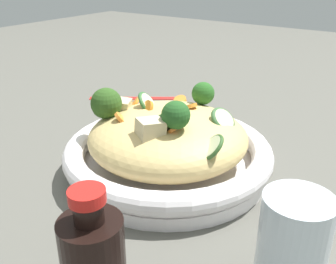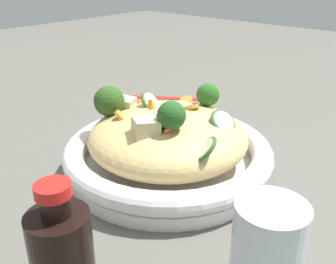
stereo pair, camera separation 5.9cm
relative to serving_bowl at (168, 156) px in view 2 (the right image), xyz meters
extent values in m
plane|color=#57564E|center=(0.00, 0.00, -0.03)|extent=(3.00, 3.00, 0.00)
cylinder|color=white|center=(0.00, 0.00, -0.02)|extent=(0.31, 0.31, 0.02)
torus|color=white|center=(0.00, 0.00, 0.01)|extent=(0.33, 0.33, 0.03)
ellipsoid|color=tan|center=(0.00, 0.00, 0.03)|extent=(0.25, 0.25, 0.08)
torus|color=tan|center=(-0.01, 0.00, 0.05)|extent=(0.06, 0.06, 0.01)
torus|color=#CFBA6D|center=(-0.02, 0.02, 0.05)|extent=(0.07, 0.07, 0.03)
torus|color=tan|center=(-0.04, -0.05, 0.05)|extent=(0.06, 0.06, 0.02)
torus|color=tan|center=(0.04, 0.04, 0.05)|extent=(0.09, 0.09, 0.03)
cone|color=#8CB96C|center=(-0.04, 0.10, 0.05)|extent=(0.02, 0.02, 0.02)
sphere|color=#2F5423|center=(-0.04, 0.10, 0.07)|extent=(0.05, 0.05, 0.04)
cone|color=#9AB570|center=(0.09, -0.01, 0.06)|extent=(0.02, 0.02, 0.02)
sphere|color=#285F21|center=(0.09, -0.01, 0.08)|extent=(0.05, 0.05, 0.04)
cone|color=#8EAC73|center=(-0.04, -0.04, 0.07)|extent=(0.02, 0.02, 0.02)
sphere|color=#255622|center=(-0.04, -0.04, 0.09)|extent=(0.05, 0.05, 0.04)
cone|color=#99B270|center=(-0.04, 0.09, 0.06)|extent=(0.03, 0.03, 0.02)
sphere|color=#2E521D|center=(-0.04, 0.09, 0.08)|extent=(0.06, 0.06, 0.05)
cylinder|color=orange|center=(0.04, -0.01, 0.07)|extent=(0.03, 0.03, 0.02)
cylinder|color=orange|center=(0.09, 0.04, 0.06)|extent=(0.02, 0.02, 0.01)
cylinder|color=orange|center=(0.00, 0.04, 0.07)|extent=(0.02, 0.03, 0.02)
cylinder|color=orange|center=(-0.05, 0.05, 0.07)|extent=(0.03, 0.03, 0.02)
cylinder|color=orange|center=(-0.04, -0.04, 0.07)|extent=(0.02, 0.02, 0.02)
cylinder|color=orange|center=(0.03, 0.09, 0.06)|extent=(0.03, 0.03, 0.02)
cylinder|color=beige|center=(0.02, 0.05, 0.07)|extent=(0.05, 0.04, 0.03)
torus|color=#2F622E|center=(0.02, 0.05, 0.07)|extent=(0.05, 0.05, 0.04)
cylinder|color=beige|center=(0.04, -0.07, 0.07)|extent=(0.04, 0.03, 0.03)
torus|color=#376234|center=(0.04, -0.07, 0.07)|extent=(0.05, 0.04, 0.03)
cylinder|color=beige|center=(-0.04, -0.10, 0.06)|extent=(0.04, 0.04, 0.03)
torus|color=#345A28|center=(-0.04, -0.10, 0.06)|extent=(0.05, 0.05, 0.04)
cylinder|color=beige|center=(-0.03, -0.02, 0.07)|extent=(0.04, 0.04, 0.03)
torus|color=#335B2D|center=(-0.03, -0.02, 0.07)|extent=(0.05, 0.05, 0.04)
cube|color=beige|center=(-0.01, 0.09, 0.07)|extent=(0.04, 0.04, 0.03)
cube|color=beige|center=(-0.06, -0.01, 0.07)|extent=(0.05, 0.05, 0.03)
cylinder|color=black|center=(-0.27, -0.10, 0.09)|extent=(0.03, 0.03, 0.02)
cylinder|color=red|center=(-0.27, -0.10, 0.11)|extent=(0.03, 0.03, 0.01)
cylinder|color=red|center=(0.25, 0.26, -0.02)|extent=(0.14, 0.20, 0.01)
cylinder|color=red|center=(0.24, 0.26, -0.02)|extent=(0.14, 0.20, 0.01)
cylinder|color=silver|center=(-0.13, -0.24, 0.03)|extent=(0.07, 0.07, 0.11)
camera|label=1|loc=(-0.45, -0.31, 0.29)|focal=41.12mm
camera|label=2|loc=(-0.41, -0.36, 0.29)|focal=41.12mm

